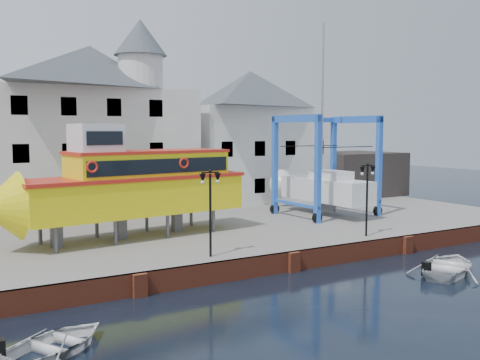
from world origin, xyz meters
TOP-DOWN VIEW (x-y plane):
  - ground at (0.00, 0.00)m, footprint 140.00×140.00m
  - hardstanding at (0.00, 11.00)m, footprint 44.00×22.00m
  - quay_wall at (-0.00, 0.10)m, footprint 44.00×0.47m
  - building_white_main at (-4.87, 18.39)m, footprint 14.00×8.30m
  - building_white_right at (9.00, 19.00)m, footprint 12.00×8.00m
  - shed_dark at (19.00, 17.00)m, footprint 8.00×7.00m
  - lamp_post_left at (-4.00, 1.20)m, footprint 1.12×0.32m
  - lamp_post_right at (6.00, 1.20)m, footprint 1.12×0.32m
  - tour_boat at (-6.37, 7.45)m, footprint 14.98×5.31m
  - travel_lift at (8.98, 9.36)m, footprint 6.60×9.13m
  - motorboat_b at (6.53, -4.05)m, footprint 5.69×5.09m
  - motorboat_d at (-12.27, -4.18)m, footprint 4.73×4.31m

SIDE VIEW (x-z plane):
  - ground at x=0.00m, z-range 0.00..0.00m
  - motorboat_b at x=6.53m, z-range -0.49..0.49m
  - motorboat_d at x=-12.27m, z-range -0.40..0.40m
  - hardstanding at x=0.00m, z-range 0.00..1.00m
  - quay_wall at x=0.00m, z-range 0.00..1.00m
  - shed_dark at x=19.00m, z-range 1.00..5.00m
  - travel_lift at x=8.98m, z-range -3.54..10.10m
  - tour_boat at x=-6.37m, z-range 0.82..7.20m
  - lamp_post_left at x=-4.00m, z-range 2.07..6.27m
  - lamp_post_right at x=6.00m, z-range 2.07..6.27m
  - building_white_right at x=9.00m, z-range 1.00..12.20m
  - building_white_main at x=-4.87m, z-range 0.34..14.34m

